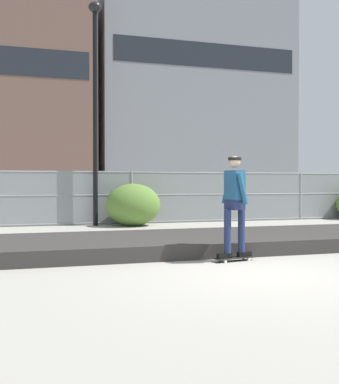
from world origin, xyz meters
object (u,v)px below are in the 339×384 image
Objects in this scene: skater at (235,199)px; shrub_center at (135,208)px; skateboard at (234,258)px; parked_car_far at (269,196)px; street_lamp at (95,89)px; shrub_left at (133,205)px; parked_car_mid at (141,197)px.

shrub_center is at bearing 90.81° from skater.
skater reaches higher than skateboard.
skater is 0.42× the size of parked_car_far.
skater is 13.48m from parked_car_far.
street_lamp reaches higher than shrub_left.
street_lamp is 1.67× the size of parked_car_mid.
street_lamp is (-1.41, 8.05, 4.54)m from skateboard.
parked_car_mid is 4.51m from shrub_center.
skater reaches higher than parked_car_far.
skateboard is at bearing 104.04° from skater.
skater is at bearing -80.07° from street_lamp.
street_lamp is at bearing -122.34° from parked_car_mid.
street_lamp is at bearing 99.93° from skater.
shrub_left is at bearing 91.78° from skater.
parked_car_mid is at bearing 73.29° from shrub_left.
shrub_left is at bearing 91.78° from skateboard.
shrub_center is (-1.23, -4.33, -0.27)m from parked_car_mid.
shrub_center is at bearing -151.98° from parked_car_far.
skater is 7.75m from shrub_center.
skater is 0.41× the size of parked_car_mid.
skateboard is 0.18× the size of parked_car_far.
skateboard is 13.50m from parked_car_far.
shrub_left is 1.23× the size of shrub_center.
skateboard is 0.45× the size of shrub_left.
parked_car_mid is at bearing 84.67° from skateboard.
street_lamp is 4.24m from shrub_center.
parked_car_far is at bearing 22.37° from street_lamp.
parked_car_mid is at bearing 74.08° from shrub_center.
skateboard is 0.11× the size of street_lamp.
skater is at bearing -95.33° from parked_car_mid.
skater is 0.25× the size of street_lamp.
shrub_left is at bearing -122.47° from shrub_center.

